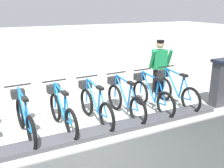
{
  "coord_description": "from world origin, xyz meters",
  "views": [
    {
      "loc": [
        -4.61,
        1.21,
        2.63
      ],
      "look_at": [
        0.5,
        -1.36,
        0.9
      ],
      "focal_mm": 41.99,
      "sensor_mm": 36.0,
      "label": 1
    }
  ],
  "objects_px": {
    "bike_docked_3": "(94,104)",
    "worker_near_rack": "(159,66)",
    "payment_kiosk": "(220,82)",
    "bike_docked_1": "(151,94)",
    "bike_docked_4": "(61,110)",
    "bike_docked_5": "(24,117)",
    "bike_docked_2": "(124,99)",
    "bike_docked_0": "(175,90)"
  },
  "relations": [
    {
      "from": "payment_kiosk",
      "to": "bike_docked_3",
      "type": "xyz_separation_m",
      "value": [
        0.57,
        3.4,
        -0.24
      ]
    },
    {
      "from": "bike_docked_5",
      "to": "worker_near_rack",
      "type": "relative_size",
      "value": 1.04
    },
    {
      "from": "bike_docked_1",
      "to": "bike_docked_5",
      "type": "distance_m",
      "value": 3.14
    },
    {
      "from": "bike_docked_3",
      "to": "bike_docked_4",
      "type": "height_order",
      "value": "same"
    },
    {
      "from": "bike_docked_1",
      "to": "bike_docked_2",
      "type": "relative_size",
      "value": 1.0
    },
    {
      "from": "bike_docked_2",
      "to": "bike_docked_3",
      "type": "xyz_separation_m",
      "value": [
        0.0,
        0.78,
        0.0
      ]
    },
    {
      "from": "payment_kiosk",
      "to": "bike_docked_2",
      "type": "height_order",
      "value": "payment_kiosk"
    },
    {
      "from": "bike_docked_5",
      "to": "bike_docked_2",
      "type": "bearing_deg",
      "value": -90.0
    },
    {
      "from": "bike_docked_3",
      "to": "worker_near_rack",
      "type": "bearing_deg",
      "value": -70.06
    },
    {
      "from": "bike_docked_1",
      "to": "bike_docked_0",
      "type": "bearing_deg",
      "value": -90.0
    },
    {
      "from": "bike_docked_1",
      "to": "bike_docked_5",
      "type": "bearing_deg",
      "value": 90.0
    },
    {
      "from": "bike_docked_0",
      "to": "worker_near_rack",
      "type": "xyz_separation_m",
      "value": [
        0.9,
        -0.12,
        0.48
      ]
    },
    {
      "from": "payment_kiosk",
      "to": "bike_docked_4",
      "type": "xyz_separation_m",
      "value": [
        0.57,
        4.18,
        -0.24
      ]
    },
    {
      "from": "bike_docked_2",
      "to": "worker_near_rack",
      "type": "xyz_separation_m",
      "value": [
        0.9,
        -1.68,
        0.48
      ]
    },
    {
      "from": "bike_docked_0",
      "to": "bike_docked_1",
      "type": "xyz_separation_m",
      "value": [
        0.0,
        0.78,
        0.0
      ]
    },
    {
      "from": "bike_docked_4",
      "to": "worker_near_rack",
      "type": "distance_m",
      "value": 3.41
    },
    {
      "from": "bike_docked_1",
      "to": "bike_docked_3",
      "type": "relative_size",
      "value": 1.0
    },
    {
      "from": "bike_docked_4",
      "to": "worker_near_rack",
      "type": "bearing_deg",
      "value": -74.6
    },
    {
      "from": "bike_docked_2",
      "to": "bike_docked_5",
      "type": "height_order",
      "value": "same"
    },
    {
      "from": "bike_docked_0",
      "to": "bike_docked_1",
      "type": "distance_m",
      "value": 0.78
    },
    {
      "from": "bike_docked_0",
      "to": "bike_docked_4",
      "type": "xyz_separation_m",
      "value": [
        0.0,
        3.14,
        0.0
      ]
    },
    {
      "from": "bike_docked_4",
      "to": "bike_docked_3",
      "type": "bearing_deg",
      "value": -90.0
    },
    {
      "from": "bike_docked_1",
      "to": "worker_near_rack",
      "type": "bearing_deg",
      "value": -45.16
    },
    {
      "from": "bike_docked_2",
      "to": "bike_docked_4",
      "type": "distance_m",
      "value": 1.57
    },
    {
      "from": "payment_kiosk",
      "to": "bike_docked_3",
      "type": "bearing_deg",
      "value": 80.44
    },
    {
      "from": "bike_docked_3",
      "to": "bike_docked_5",
      "type": "bearing_deg",
      "value": 90.0
    },
    {
      "from": "payment_kiosk",
      "to": "bike_docked_5",
      "type": "height_order",
      "value": "payment_kiosk"
    },
    {
      "from": "bike_docked_2",
      "to": "bike_docked_5",
      "type": "distance_m",
      "value": 2.35
    },
    {
      "from": "bike_docked_3",
      "to": "bike_docked_0",
      "type": "bearing_deg",
      "value": -90.0
    },
    {
      "from": "bike_docked_1",
      "to": "bike_docked_5",
      "type": "relative_size",
      "value": 1.0
    },
    {
      "from": "bike_docked_4",
      "to": "bike_docked_5",
      "type": "relative_size",
      "value": 1.0
    },
    {
      "from": "bike_docked_3",
      "to": "worker_near_rack",
      "type": "height_order",
      "value": "worker_near_rack"
    },
    {
      "from": "payment_kiosk",
      "to": "bike_docked_0",
      "type": "distance_m",
      "value": 1.21
    },
    {
      "from": "bike_docked_0",
      "to": "bike_docked_1",
      "type": "bearing_deg",
      "value": 90.0
    },
    {
      "from": "bike_docked_4",
      "to": "bike_docked_5",
      "type": "distance_m",
      "value": 0.78
    },
    {
      "from": "bike_docked_0",
      "to": "bike_docked_4",
      "type": "height_order",
      "value": "same"
    },
    {
      "from": "bike_docked_1",
      "to": "bike_docked_4",
      "type": "height_order",
      "value": "same"
    },
    {
      "from": "bike_docked_1",
      "to": "bike_docked_4",
      "type": "bearing_deg",
      "value": 90.0
    },
    {
      "from": "bike_docked_1",
      "to": "worker_near_rack",
      "type": "height_order",
      "value": "worker_near_rack"
    },
    {
      "from": "bike_docked_3",
      "to": "bike_docked_4",
      "type": "relative_size",
      "value": 1.0
    },
    {
      "from": "bike_docked_3",
      "to": "bike_docked_4",
      "type": "xyz_separation_m",
      "value": [
        0.0,
        0.78,
        0.0
      ]
    },
    {
      "from": "payment_kiosk",
      "to": "bike_docked_1",
      "type": "bearing_deg",
      "value": 72.63
    }
  ]
}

